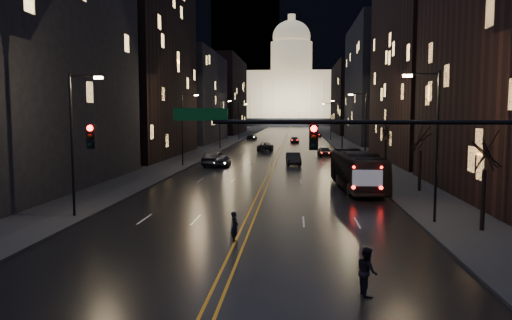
% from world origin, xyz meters
% --- Properties ---
extents(ground, '(900.00, 900.00, 0.00)m').
position_xyz_m(ground, '(0.00, 0.00, 0.00)').
color(ground, black).
rests_on(ground, ground).
extents(road, '(20.00, 320.00, 0.02)m').
position_xyz_m(road, '(0.00, 130.00, 0.01)').
color(road, black).
rests_on(road, ground).
extents(sidewalk_left, '(8.00, 320.00, 0.16)m').
position_xyz_m(sidewalk_left, '(-14.00, 130.00, 0.08)').
color(sidewalk_left, black).
rests_on(sidewalk_left, ground).
extents(sidewalk_right, '(8.00, 320.00, 0.16)m').
position_xyz_m(sidewalk_right, '(14.00, 130.00, 0.08)').
color(sidewalk_right, black).
rests_on(sidewalk_right, ground).
extents(center_line, '(0.62, 320.00, 0.01)m').
position_xyz_m(center_line, '(0.00, 130.00, 0.03)').
color(center_line, orange).
rests_on(center_line, road).
extents(building_left_near, '(12.00, 28.00, 22.00)m').
position_xyz_m(building_left_near, '(-21.00, 22.00, 11.00)').
color(building_left_near, black).
rests_on(building_left_near, ground).
extents(building_left_mid, '(12.00, 30.00, 28.00)m').
position_xyz_m(building_left_mid, '(-21.00, 54.00, 14.00)').
color(building_left_mid, black).
rests_on(building_left_mid, ground).
extents(building_left_far, '(12.00, 34.00, 20.00)m').
position_xyz_m(building_left_far, '(-21.00, 92.00, 10.00)').
color(building_left_far, black).
rests_on(building_left_far, ground).
extents(building_left_dist, '(12.00, 40.00, 24.00)m').
position_xyz_m(building_left_dist, '(-21.00, 140.00, 12.00)').
color(building_left_dist, black).
rests_on(building_left_dist, ground).
extents(building_right_tall, '(12.00, 30.00, 38.00)m').
position_xyz_m(building_right_tall, '(21.00, 50.00, 19.00)').
color(building_right_tall, black).
rests_on(building_right_tall, ground).
extents(building_right_mid, '(12.00, 34.00, 26.00)m').
position_xyz_m(building_right_mid, '(21.00, 92.00, 13.00)').
color(building_right_mid, black).
rests_on(building_right_mid, ground).
extents(building_right_dist, '(12.00, 40.00, 22.00)m').
position_xyz_m(building_right_dist, '(21.00, 140.00, 11.00)').
color(building_right_dist, black).
rests_on(building_right_dist, ground).
extents(mountain_ridge, '(520.00, 60.00, 130.00)m').
position_xyz_m(mountain_ridge, '(40.00, 380.00, 65.00)').
color(mountain_ridge, black).
rests_on(mountain_ridge, ground).
extents(capitol, '(90.00, 50.00, 58.50)m').
position_xyz_m(capitol, '(0.00, 250.00, 17.15)').
color(capitol, black).
rests_on(capitol, ground).
extents(traffic_signal, '(17.29, 0.45, 7.00)m').
position_xyz_m(traffic_signal, '(5.91, -0.00, 5.10)').
color(traffic_signal, black).
rests_on(traffic_signal, ground).
extents(streetlamp_right_near, '(2.13, 0.25, 9.00)m').
position_xyz_m(streetlamp_right_near, '(10.81, 10.00, 5.08)').
color(streetlamp_right_near, black).
rests_on(streetlamp_right_near, ground).
extents(streetlamp_left_near, '(2.13, 0.25, 9.00)m').
position_xyz_m(streetlamp_left_near, '(-10.81, 10.00, 5.08)').
color(streetlamp_left_near, black).
rests_on(streetlamp_left_near, ground).
extents(streetlamp_right_mid, '(2.13, 0.25, 9.00)m').
position_xyz_m(streetlamp_right_mid, '(10.81, 40.00, 5.08)').
color(streetlamp_right_mid, black).
rests_on(streetlamp_right_mid, ground).
extents(streetlamp_left_mid, '(2.13, 0.25, 9.00)m').
position_xyz_m(streetlamp_left_mid, '(-10.81, 40.00, 5.08)').
color(streetlamp_left_mid, black).
rests_on(streetlamp_left_mid, ground).
extents(streetlamp_right_far, '(2.13, 0.25, 9.00)m').
position_xyz_m(streetlamp_right_far, '(10.81, 70.00, 5.08)').
color(streetlamp_right_far, black).
rests_on(streetlamp_right_far, ground).
extents(streetlamp_left_far, '(2.13, 0.25, 9.00)m').
position_xyz_m(streetlamp_left_far, '(-10.81, 70.00, 5.08)').
color(streetlamp_left_far, black).
rests_on(streetlamp_left_far, ground).
extents(streetlamp_right_dist, '(2.13, 0.25, 9.00)m').
position_xyz_m(streetlamp_right_dist, '(10.81, 100.00, 5.08)').
color(streetlamp_right_dist, black).
rests_on(streetlamp_right_dist, ground).
extents(streetlamp_left_dist, '(2.13, 0.25, 9.00)m').
position_xyz_m(streetlamp_left_dist, '(-10.81, 100.00, 5.08)').
color(streetlamp_left_dist, black).
rests_on(streetlamp_left_dist, ground).
extents(tree_right_near, '(2.40, 2.40, 6.65)m').
position_xyz_m(tree_right_near, '(13.00, 8.00, 4.53)').
color(tree_right_near, black).
rests_on(tree_right_near, ground).
extents(tree_right_mid, '(2.40, 2.40, 6.65)m').
position_xyz_m(tree_right_mid, '(13.00, 22.00, 4.53)').
color(tree_right_mid, black).
rests_on(tree_right_mid, ground).
extents(tree_right_far, '(2.40, 2.40, 6.65)m').
position_xyz_m(tree_right_far, '(13.00, 38.00, 4.53)').
color(tree_right_far, black).
rests_on(tree_right_far, ground).
extents(bus, '(3.72, 12.06, 3.31)m').
position_xyz_m(bus, '(8.06, 23.08, 1.65)').
color(bus, black).
rests_on(bus, ground).
extents(oncoming_car_a, '(2.02, 4.64, 1.56)m').
position_xyz_m(oncoming_car_a, '(-6.14, 40.31, 0.78)').
color(oncoming_car_a, black).
rests_on(oncoming_car_a, ground).
extents(oncoming_car_b, '(2.48, 5.35, 1.70)m').
position_xyz_m(oncoming_car_b, '(-7.25, 41.18, 0.85)').
color(oncoming_car_b, black).
rests_on(oncoming_car_b, ground).
extents(oncoming_car_c, '(2.71, 5.56, 1.52)m').
position_xyz_m(oncoming_car_c, '(-2.50, 66.44, 0.76)').
color(oncoming_car_c, black).
rests_on(oncoming_car_c, ground).
extents(oncoming_car_d, '(2.43, 5.12, 1.44)m').
position_xyz_m(oncoming_car_d, '(-8.07, 102.43, 0.72)').
color(oncoming_car_d, black).
rests_on(oncoming_car_d, ground).
extents(receding_car_a, '(2.08, 4.93, 1.58)m').
position_xyz_m(receding_car_a, '(2.50, 43.12, 0.79)').
color(receding_car_a, black).
rests_on(receding_car_a, ground).
extents(receding_car_b, '(2.24, 4.67, 1.54)m').
position_xyz_m(receding_car_b, '(7.10, 55.62, 0.77)').
color(receding_car_b, black).
rests_on(receding_car_b, ground).
extents(receding_car_c, '(2.09, 4.51, 1.28)m').
position_xyz_m(receding_car_c, '(2.50, 90.01, 0.64)').
color(receding_car_c, black).
rests_on(receding_car_c, ground).
extents(receding_car_d, '(2.35, 4.85, 1.33)m').
position_xyz_m(receding_car_d, '(8.50, 117.80, 0.66)').
color(receding_car_d, black).
rests_on(receding_car_d, ground).
extents(pedestrian_a, '(0.38, 0.58, 1.57)m').
position_xyz_m(pedestrian_a, '(-0.27, 5.00, 0.78)').
color(pedestrian_a, black).
rests_on(pedestrian_a, ground).
extents(pedestrian_b, '(0.63, 0.93, 1.77)m').
position_xyz_m(pedestrian_b, '(5.39, -2.00, 0.88)').
color(pedestrian_b, black).
rests_on(pedestrian_b, ground).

